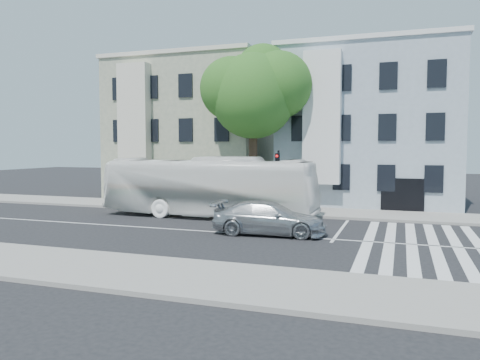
% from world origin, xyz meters
% --- Properties ---
extents(ground, '(120.00, 120.00, 0.00)m').
position_xyz_m(ground, '(0.00, 0.00, 0.00)').
color(ground, black).
rests_on(ground, ground).
extents(sidewalk_far, '(80.00, 4.00, 0.15)m').
position_xyz_m(sidewalk_far, '(0.00, 8.00, 0.07)').
color(sidewalk_far, gray).
rests_on(sidewalk_far, ground).
extents(sidewalk_near, '(80.00, 4.00, 0.15)m').
position_xyz_m(sidewalk_near, '(0.00, -8.00, 0.07)').
color(sidewalk_near, gray).
rests_on(sidewalk_near, ground).
extents(building_left, '(12.00, 10.00, 11.00)m').
position_xyz_m(building_left, '(-7.00, 15.00, 5.50)').
color(building_left, gray).
rests_on(building_left, ground).
extents(building_right, '(12.00, 10.00, 11.00)m').
position_xyz_m(building_right, '(7.00, 15.00, 5.50)').
color(building_right, '#8F9FAA').
rests_on(building_right, ground).
extents(street_tree, '(7.30, 5.90, 11.10)m').
position_xyz_m(street_tree, '(0.06, 8.74, 7.83)').
color(street_tree, '#2D2116').
rests_on(street_tree, ground).
extents(bus, '(3.28, 12.96, 3.59)m').
position_xyz_m(bus, '(-1.50, 4.48, 1.80)').
color(bus, white).
rests_on(bus, ground).
extents(sedan, '(2.52, 5.51, 1.56)m').
position_xyz_m(sedan, '(3.41, 0.24, 0.78)').
color(sedan, '#AFB2B7').
rests_on(sedan, ground).
extents(hedge, '(8.25, 3.79, 0.70)m').
position_xyz_m(hedge, '(-4.56, 6.80, 0.50)').
color(hedge, '#356621').
rests_on(hedge, sidewalk_far).
extents(traffic_signal, '(0.40, 0.52, 3.96)m').
position_xyz_m(traffic_signal, '(2.36, 5.94, 2.56)').
color(traffic_signal, black).
rests_on(traffic_signal, ground).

